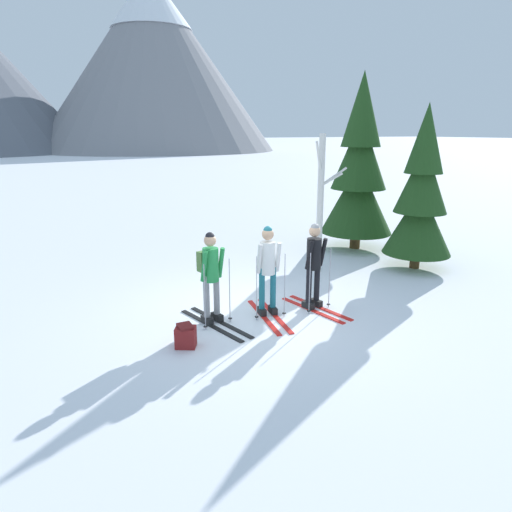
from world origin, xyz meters
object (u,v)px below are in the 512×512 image
skier_in_black (314,263)px  backpack_on_snow_front (186,336)px  skier_in_white (268,268)px  pine_tree_near (359,171)px  pine_tree_mid (421,196)px  birch_tree_tall (321,203)px  skier_in_green (211,273)px

skier_in_black → backpack_on_snow_front: 2.88m
skier_in_white → pine_tree_near: size_ratio=0.35×
skier_in_black → pine_tree_mid: (3.79, 1.18, 0.91)m
skier_in_black → birch_tree_tall: bearing=54.2°
birch_tree_tall → backpack_on_snow_front: birch_tree_tall is taller
skier_in_green → birch_tree_tall: birch_tree_tall is taller
skier_in_white → birch_tree_tall: birch_tree_tall is taller
backpack_on_snow_front → skier_in_black: bearing=11.1°
pine_tree_mid → backpack_on_snow_front: size_ratio=10.11×
skier_in_white → skier_in_black: size_ratio=1.04×
skier_in_green → pine_tree_near: pine_tree_near is taller
pine_tree_mid → skier_in_black: bearing=-162.7°
pine_tree_mid → birch_tree_tall: (-2.38, 0.77, -0.12)m
backpack_on_snow_front → birch_tree_tall: bearing=31.0°
skier_in_white → birch_tree_tall: (2.36, 1.88, 0.78)m
pine_tree_near → pine_tree_mid: pine_tree_near is taller
skier_in_green → backpack_on_snow_front: (-0.72, -0.74, -0.75)m
pine_tree_mid → backpack_on_snow_front: bearing=-165.2°
skier_in_black → backpack_on_snow_front: skier_in_black is taller
skier_in_green → skier_in_black: size_ratio=1.08×
skier_in_black → backpack_on_snow_front: bearing=-168.9°
skier_in_green → skier_in_black: skier_in_black is taller
skier_in_black → pine_tree_mid: pine_tree_mid is taller
skier_in_white → pine_tree_near: (4.64, 3.41, 1.33)m
pine_tree_near → birch_tree_tall: bearing=-146.2°
birch_tree_tall → skier_in_white: bearing=-141.5°
skier_in_green → pine_tree_near: 6.72m
skier_in_green → skier_in_white: size_ratio=1.04×
skier_in_green → birch_tree_tall: 3.93m
skier_in_green → skier_in_white: 1.08m
skier_in_white → pine_tree_mid: (4.74, 1.11, 0.90)m
skier_in_black → pine_tree_near: bearing=43.4°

